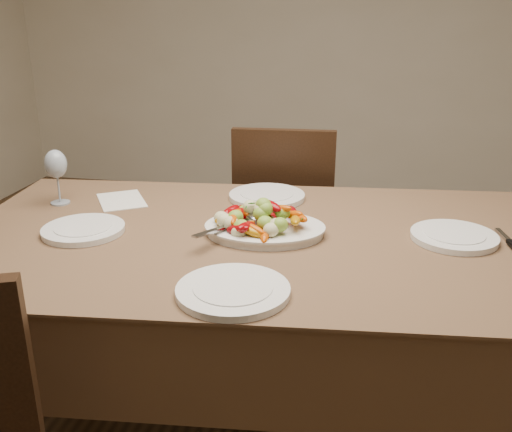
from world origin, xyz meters
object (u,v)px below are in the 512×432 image
at_px(dining_table, 256,343).
at_px(plate_near, 233,291).
at_px(serving_platter, 265,231).
at_px(plate_far, 267,196).
at_px(chair_far, 286,224).
at_px(wine_glass, 57,176).
at_px(plate_right, 454,237).
at_px(plate_left, 83,230).

distance_m(dining_table, plate_near, 0.55).
height_order(serving_platter, plate_far, serving_platter).
xyz_separation_m(chair_far, wine_glass, (-0.71, -0.68, 0.39)).
xyz_separation_m(plate_right, plate_far, (-0.61, 0.27, 0.00)).
xyz_separation_m(dining_table, plate_left, (-0.52, -0.08, 0.39)).
distance_m(chair_far, serving_platter, 0.88).
bearing_deg(wine_glass, dining_table, -12.35).
bearing_deg(plate_left, serving_platter, 9.47).
height_order(dining_table, plate_far, plate_far).
distance_m(plate_far, wine_glass, 0.74).
bearing_deg(plate_right, serving_platter, -173.45).
height_order(chair_far, wine_glass, wine_glass).
height_order(serving_platter, plate_right, serving_platter).
relative_size(plate_near, wine_glass, 1.35).
xyz_separation_m(chair_far, plate_left, (-0.50, -0.92, 0.29)).
bearing_deg(dining_table, plate_right, 7.45).
bearing_deg(chair_far, plate_far, 86.45).
distance_m(serving_platter, wine_glass, 0.78).
bearing_deg(plate_near, plate_right, 38.97).
distance_m(dining_table, plate_right, 0.71).
bearing_deg(chair_far, plate_left, 58.50).
height_order(plate_left, plate_near, same).
bearing_deg(dining_table, plate_near, -87.41).
xyz_separation_m(plate_right, plate_near, (-0.57, -0.46, 0.00)).
xyz_separation_m(chair_far, plate_near, (0.04, -1.23, 0.29)).
distance_m(dining_table, wine_glass, 0.89).
xyz_separation_m(serving_platter, plate_right, (0.56, 0.06, -0.00)).
xyz_separation_m(serving_platter, plate_near, (-0.01, -0.39, -0.00)).
xyz_separation_m(plate_left, plate_far, (0.50, 0.43, 0.00)).
relative_size(serving_platter, plate_far, 1.30).
bearing_deg(plate_near, dining_table, 92.59).
relative_size(chair_far, plate_near, 3.43).
height_order(plate_left, wine_glass, wine_glass).
distance_m(plate_left, wine_glass, 0.33).
relative_size(chair_far, serving_platter, 2.69).
bearing_deg(plate_right, dining_table, -172.55).
height_order(plate_near, wine_glass, wine_glass).
bearing_deg(serving_platter, plate_near, -91.09).
bearing_deg(chair_far, dining_table, 88.51).
relative_size(dining_table, chair_far, 1.94).
xyz_separation_m(plate_near, wine_glass, (-0.75, 0.54, 0.09)).
relative_size(dining_table, wine_glass, 8.98).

